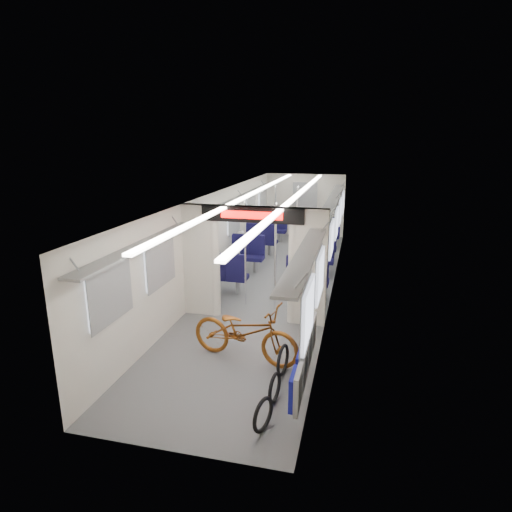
# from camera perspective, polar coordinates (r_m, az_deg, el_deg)

# --- Properties ---
(carriage) EXTENTS (12.00, 12.02, 2.31)m
(carriage) POSITION_cam_1_polar(r_m,az_deg,el_deg) (10.02, 2.03, 3.59)
(carriage) COLOR #515456
(carriage) RESTS_ON ground
(bicycle) EXTENTS (1.98, 1.02, 0.99)m
(bicycle) POSITION_cam_1_polar(r_m,az_deg,el_deg) (7.09, -1.48, -10.07)
(bicycle) COLOR brown
(bicycle) RESTS_ON ground
(flip_bench) EXTENTS (0.12, 2.11, 0.52)m
(flip_bench) POSITION_cam_1_polar(r_m,az_deg,el_deg) (6.21, 6.51, -13.23)
(flip_bench) COLOR gray
(flip_bench) RESTS_ON carriage
(bike_hoop_a) EXTENTS (0.19, 0.46, 0.46)m
(bike_hoop_a) POSITION_cam_1_polar(r_m,az_deg,el_deg) (5.68, 0.95, -20.60)
(bike_hoop_a) COLOR black
(bike_hoop_a) RESTS_ON ground
(bike_hoop_b) EXTENTS (0.11, 0.44, 0.44)m
(bike_hoop_b) POSITION_cam_1_polar(r_m,az_deg,el_deg) (6.20, 2.50, -17.32)
(bike_hoop_b) COLOR black
(bike_hoop_b) RESTS_ON ground
(bike_hoop_c) EXTENTS (0.12, 0.51, 0.50)m
(bike_hoop_c) POSITION_cam_1_polar(r_m,az_deg,el_deg) (6.80, 3.60, -13.86)
(bike_hoop_c) COLOR black
(bike_hoop_c) RESTS_ON ground
(seat_bay_near_left) EXTENTS (0.93, 2.17, 1.13)m
(seat_bay_near_left) POSITION_cam_1_polar(r_m,az_deg,el_deg) (10.86, -2.41, -0.62)
(seat_bay_near_left) COLOR #0E0B33
(seat_bay_near_left) RESTS_ON ground
(seat_bay_near_right) EXTENTS (0.95, 2.24, 1.15)m
(seat_bay_near_right) POSITION_cam_1_polar(r_m,az_deg,el_deg) (10.65, 7.53, -1.01)
(seat_bay_near_right) COLOR #0E0B33
(seat_bay_near_right) RESTS_ON ground
(seat_bay_far_left) EXTENTS (0.94, 2.21, 1.14)m
(seat_bay_far_left) POSITION_cam_1_polar(r_m,az_deg,el_deg) (14.29, 1.61, 3.31)
(seat_bay_far_left) COLOR #0E0B33
(seat_bay_far_left) RESTS_ON ground
(seat_bay_far_right) EXTENTS (0.93, 2.16, 1.13)m
(seat_bay_far_right) POSITION_cam_1_polar(r_m,az_deg,el_deg) (13.65, 8.97, 2.53)
(seat_bay_far_right) COLOR #0E0B33
(seat_bay_far_right) RESTS_ON ground
(stanchion_near_left) EXTENTS (0.04, 0.04, 2.30)m
(stanchion_near_left) POSITION_cam_1_polar(r_m,az_deg,el_deg) (9.17, -1.43, 0.24)
(stanchion_near_left) COLOR silver
(stanchion_near_left) RESTS_ON ground
(stanchion_near_right) EXTENTS (0.05, 0.05, 2.30)m
(stanchion_near_right) POSITION_cam_1_polar(r_m,az_deg,el_deg) (8.94, 2.57, -0.18)
(stanchion_near_right) COLOR silver
(stanchion_near_right) RESTS_ON ground
(stanchion_far_left) EXTENTS (0.04, 0.04, 2.30)m
(stanchion_far_left) POSITION_cam_1_polar(r_m,az_deg,el_deg) (12.13, 2.57, 3.97)
(stanchion_far_left) COLOR silver
(stanchion_far_left) RESTS_ON ground
(stanchion_far_right) EXTENTS (0.05, 0.05, 2.30)m
(stanchion_far_right) POSITION_cam_1_polar(r_m,az_deg,el_deg) (12.00, 5.44, 3.79)
(stanchion_far_right) COLOR silver
(stanchion_far_right) RESTS_ON ground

